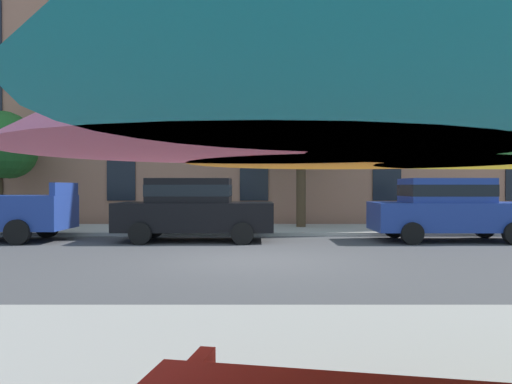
# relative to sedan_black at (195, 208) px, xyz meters

# --- Properties ---
(ground_plane) EXTENTS (120.00, 120.00, 0.00)m
(ground_plane) POSITION_rel_sedan_black_xyz_m (1.70, -3.70, -0.95)
(ground_plane) COLOR #424244
(sidewalk_far) EXTENTS (56.00, 3.60, 0.12)m
(sidewalk_far) POSITION_rel_sedan_black_xyz_m (1.70, 3.10, -0.89)
(sidewalk_far) COLOR #B2ADA3
(sidewalk_far) RESTS_ON ground
(apartment_building) EXTENTS (36.15, 12.08, 19.20)m
(apartment_building) POSITION_rel_sedan_black_xyz_m (1.70, 11.29, 8.65)
(apartment_building) COLOR #A87056
(apartment_building) RESTS_ON ground
(sedan_black) EXTENTS (4.40, 1.98, 1.78)m
(sedan_black) POSITION_rel_sedan_black_xyz_m (0.00, 0.00, 0.00)
(sedan_black) COLOR black
(sedan_black) RESTS_ON ground
(sedan_blue) EXTENTS (4.40, 1.98, 1.78)m
(sedan_blue) POSITION_rel_sedan_black_xyz_m (7.26, 0.00, 0.00)
(sedan_blue) COLOR navy
(sedan_blue) RESTS_ON ground
(street_tree_left) EXTENTS (2.60, 2.73, 4.27)m
(street_tree_left) POSITION_rel_sedan_black_xyz_m (-7.24, 3.67, 2.00)
(street_tree_left) COLOR #4C3823
(street_tree_left) RESTS_ON ground
(street_tree_middle) EXTENTS (3.17, 2.75, 5.50)m
(street_tree_middle) POSITION_rel_sedan_black_xyz_m (3.49, 3.27, 3.00)
(street_tree_middle) COLOR #4C3823
(street_tree_middle) RESTS_ON ground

